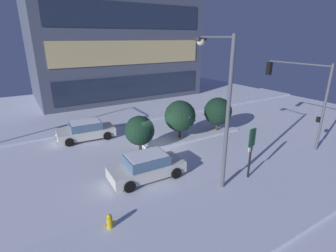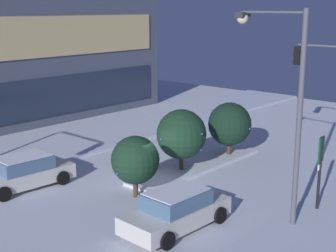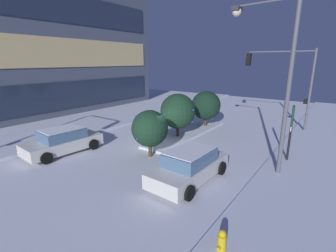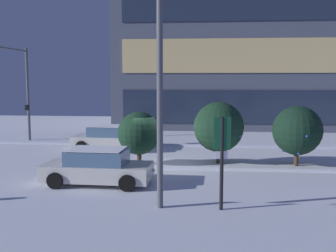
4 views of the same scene
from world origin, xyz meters
The scene contains 12 objects.
ground centered at (0.00, 0.00, 0.00)m, with size 52.00×52.00×0.00m, color silver.
curb_strip_near centered at (0.00, -8.64, 0.07)m, with size 52.00×5.20×0.14m, color silver.
curb_strip_far centered at (0.00, 8.64, 0.07)m, with size 52.00×5.20×0.14m, color silver.
median_strip centered at (4.02, 0.27, 0.07)m, with size 9.00×1.80×0.14m, color silver.
car_near centered at (-2.25, -3.63, 0.71)m, with size 4.57×2.17×1.49m.
car_far centered at (-3.66, 4.44, 0.71)m, with size 4.64×2.38×1.49m.
traffic_light_corner_far_left centered at (-9.84, 5.15, 4.36)m, with size 0.32×4.55×6.36m.
street_lamp_arched centered at (0.80, -6.08, 5.24)m, with size 0.66×3.06×8.07m.
parking_info_sign centered at (2.71, -6.91, 2.02)m, with size 0.55×0.12×3.15m.
decorated_tree_median centered at (6.59, 0.12, 1.86)m, with size 2.38×2.43×3.06m.
decorated_tree_left_of_median centered at (2.83, 0.42, 1.96)m, with size 2.53×2.54×3.21m.
decorated_tree_right_of_median centered at (-1.06, -0.27, 1.69)m, with size 2.15×2.11×2.75m.
Camera 4 is at (2.18, -19.77, 4.37)m, focal length 43.50 mm.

